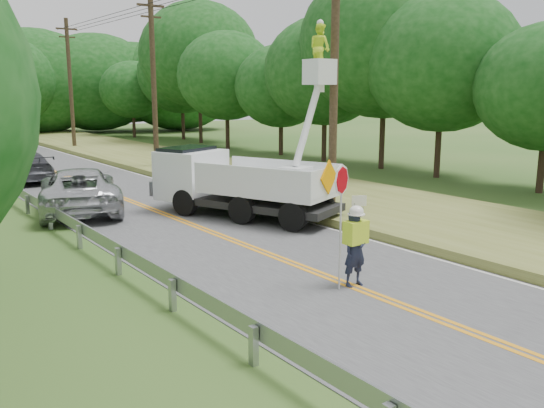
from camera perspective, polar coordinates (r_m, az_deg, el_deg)
ground at (r=12.03m, az=17.66°, el=-11.59°), size 140.00×140.00×0.00m
road at (r=22.76m, az=-12.09°, el=-0.50°), size 7.20×96.00×0.03m
guardrail at (r=22.22m, az=-22.59°, el=0.02°), size 0.18×48.00×0.77m
utility_poles at (r=27.31m, az=-5.49°, el=12.73°), size 1.60×43.30×10.00m
tall_grass_verge at (r=26.40m, az=2.03°, el=1.67°), size 7.00×96.00×0.30m
treeline_right at (r=39.59m, az=2.17°, el=13.92°), size 11.31×55.27×12.19m
flagger at (r=13.45m, az=8.36°, el=-3.92°), size 1.12×0.43×2.94m
bucket_truck at (r=21.15m, az=-4.27°, el=3.07°), size 4.88×7.34×6.84m
suv_silver at (r=22.85m, az=-18.84°, el=1.37°), size 4.39×6.62×1.69m
suv_darkgrey at (r=31.70m, az=-23.70°, el=3.49°), size 2.22×5.23×1.51m
stop_sign_permanent at (r=24.68m, az=-25.15°, el=3.35°), size 0.50×0.19×2.44m
yard_sign at (r=20.94m, az=8.76°, el=0.23°), size 0.53×0.26×0.82m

